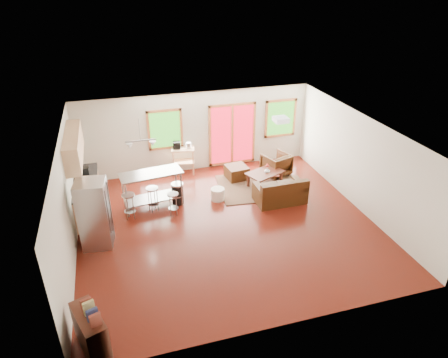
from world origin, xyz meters
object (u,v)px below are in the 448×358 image
object	(u,v)px
loveseat	(280,193)
kitchen_cart	(182,152)
armchair	(276,163)
ottoman	(237,172)
island	(152,184)
rug	(259,186)
coffee_table	(265,174)
refrigerator	(95,214)

from	to	relation	value
loveseat	kitchen_cart	world-z (taller)	kitchen_cart
loveseat	armchair	xyz separation A→B (m)	(0.56, 1.66, 0.10)
ottoman	island	bearing A→B (deg)	-160.49
ottoman	island	xyz separation A→B (m)	(-2.76, -0.98, 0.52)
loveseat	ottoman	distance (m)	1.90
rug	kitchen_cart	xyz separation A→B (m)	(-2.07, 1.57, 0.75)
armchair	loveseat	bearing A→B (deg)	53.25
loveseat	coffee_table	distance (m)	1.08
ottoman	island	size ratio (longest dim) A/B	0.36
coffee_table	ottoman	world-z (taller)	coffee_table
loveseat	kitchen_cart	xyz separation A→B (m)	(-2.32, 2.58, 0.46)
loveseat	island	bearing A→B (deg)	167.10
armchair	island	bearing A→B (deg)	-5.81
ottoman	island	distance (m)	2.98
rug	ottoman	size ratio (longest dim) A/B	3.88
loveseat	kitchen_cart	bearing A→B (deg)	131.24
ottoman	kitchen_cart	bearing A→B (deg)	151.74
refrigerator	island	size ratio (longest dim) A/B	0.98
loveseat	coffee_table	bearing A→B (deg)	92.07
loveseat	island	distance (m)	3.62
refrigerator	island	xyz separation A→B (m)	(1.49, 1.38, -0.12)
loveseat	rug	bearing A→B (deg)	102.90
coffee_table	rug	bearing A→B (deg)	-163.71
coffee_table	kitchen_cart	distance (m)	2.75
rug	island	xyz separation A→B (m)	(-3.27, -0.25, 0.72)
loveseat	ottoman	bearing A→B (deg)	112.70
rug	island	size ratio (longest dim) A/B	1.42
island	kitchen_cart	distance (m)	2.18
refrigerator	kitchen_cart	world-z (taller)	refrigerator
island	coffee_table	bearing A→B (deg)	5.11
rug	island	bearing A→B (deg)	-175.58
rug	armchair	size ratio (longest dim) A/B	3.09
island	refrigerator	bearing A→B (deg)	-137.24
coffee_table	refrigerator	size ratio (longest dim) A/B	0.76
ottoman	refrigerator	size ratio (longest dim) A/B	0.37
coffee_table	armchair	bearing A→B (deg)	43.90
ottoman	island	world-z (taller)	island
armchair	refrigerator	size ratio (longest dim) A/B	0.47
armchair	island	world-z (taller)	island
armchair	rug	bearing A→B (deg)	20.47
rug	coffee_table	bearing A→B (deg)	16.29
loveseat	armchair	world-z (taller)	armchair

